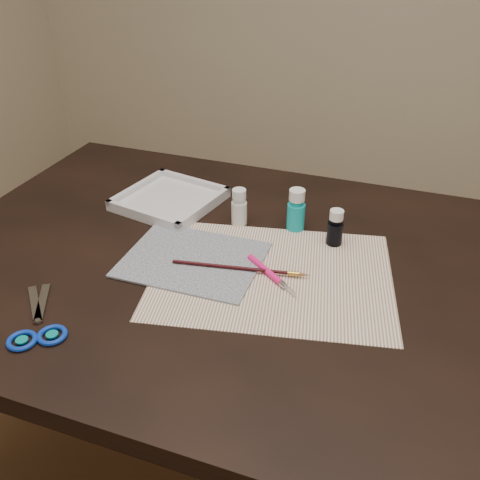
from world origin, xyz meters
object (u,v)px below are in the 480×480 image
(paint_bottle_cyan, at_px, (296,210))
(scissors, at_px, (34,316))
(paint_bottle_white, at_px, (239,207))
(palette_tray, at_px, (170,199))
(paper, at_px, (272,275))
(canvas, at_px, (193,259))
(paint_bottle_navy, at_px, (335,228))

(paint_bottle_cyan, bearing_deg, scissors, -127.92)
(paint_bottle_white, xyz_separation_m, palette_tray, (-0.19, 0.03, -0.03))
(paint_bottle_white, distance_m, palette_tray, 0.20)
(paint_bottle_white, relative_size, paint_bottle_cyan, 0.89)
(scissors, bearing_deg, paper, -96.65)
(paint_bottle_white, bearing_deg, paint_bottle_cyan, 9.28)
(scissors, bearing_deg, paint_bottle_white, -70.99)
(palette_tray, bearing_deg, scissors, -94.27)
(canvas, bearing_deg, paint_bottle_cyan, 50.26)
(palette_tray, bearing_deg, paint_bottle_white, -10.34)
(paint_bottle_white, xyz_separation_m, scissors, (-0.23, -0.43, -0.04))
(paint_bottle_cyan, height_order, scissors, paint_bottle_cyan)
(paper, height_order, paint_bottle_cyan, paint_bottle_cyan)
(paint_bottle_cyan, xyz_separation_m, scissors, (-0.35, -0.45, -0.04))
(paint_bottle_cyan, bearing_deg, paper, -88.87)
(paint_bottle_cyan, relative_size, scissors, 0.49)
(paint_bottle_cyan, relative_size, paint_bottle_navy, 1.19)
(paper, height_order, scissors, scissors)
(paper, height_order, paint_bottle_navy, paint_bottle_navy)
(paper, height_order, paint_bottle_white, paint_bottle_white)
(canvas, bearing_deg, paper, 2.77)
(paint_bottle_white, bearing_deg, paint_bottle_navy, -3.45)
(palette_tray, bearing_deg, paper, -32.17)
(paint_bottle_navy, xyz_separation_m, palette_tray, (-0.41, 0.05, -0.03))
(paper, bearing_deg, paint_bottle_cyan, 91.13)
(paper, relative_size, paint_bottle_navy, 5.70)
(paint_bottle_cyan, bearing_deg, paint_bottle_white, -170.72)
(paper, xyz_separation_m, palette_tray, (-0.32, 0.20, 0.01))
(paint_bottle_cyan, distance_m, paint_bottle_navy, 0.10)
(paint_bottle_navy, xyz_separation_m, scissors, (-0.44, -0.42, -0.04))
(canvas, bearing_deg, paint_bottle_white, 78.08)
(scissors, bearing_deg, palette_tray, -47.56)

